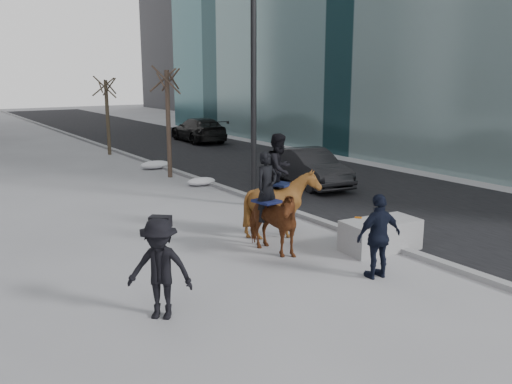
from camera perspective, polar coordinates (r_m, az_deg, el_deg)
ground at (r=11.59m, az=3.31°, el=-8.34°), size 120.00×120.00×0.00m
road at (r=23.41m, az=2.41°, el=2.35°), size 8.00×90.00×0.01m
curb at (r=21.34m, az=-6.34°, el=1.44°), size 0.25×90.00×0.12m
planter at (r=13.13m, az=12.96°, el=-4.44°), size 1.91×1.09×0.73m
car_near at (r=20.13m, az=5.67°, el=2.60°), size 2.10×4.33×1.37m
car_far at (r=33.14m, az=-6.09°, el=6.54°), size 2.47×5.19×1.46m
tree_near at (r=21.74m, az=-9.23°, el=7.63°), size 1.20×1.20×4.68m
tree_far at (r=28.60m, az=-15.38°, el=7.95°), size 1.20×1.20×4.16m
mounted_left at (r=12.46m, az=1.46°, el=-2.59°), size 1.08×1.92×2.36m
mounted_right at (r=13.66m, az=2.73°, el=-0.47°), size 1.91×2.00×2.64m
feeder at (r=11.25m, az=12.80°, el=-4.56°), size 1.08×0.93×1.75m
camera_crew at (r=9.35m, az=-10.09°, el=-7.92°), size 1.28×1.24×1.75m
lamppost at (r=16.56m, az=-0.02°, el=15.52°), size 0.25×1.64×9.09m
snow_piles at (r=22.69m, az=-8.99°, el=2.28°), size 1.33×5.06×0.34m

